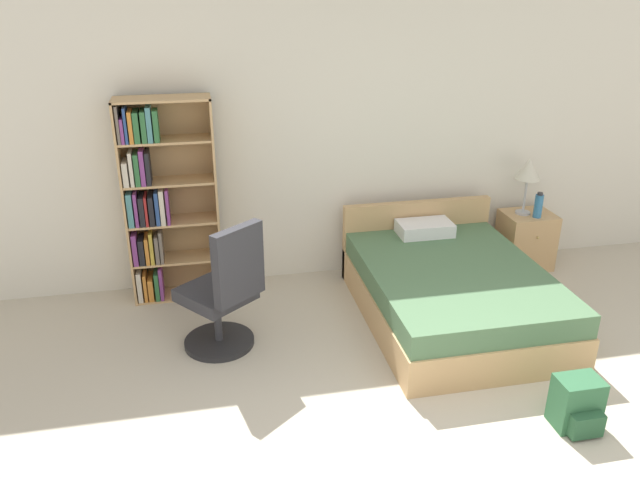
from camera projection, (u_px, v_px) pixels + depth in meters
name	position (u px, v px, depth m)	size (l,w,h in m)	color
wall_back	(350.00, 141.00, 5.75)	(9.00, 0.06, 2.60)	silver
bookshelf	(159.00, 201.00, 5.37)	(0.79, 0.30, 1.80)	tan
bed	(450.00, 289.00, 5.30)	(1.44, 1.94, 0.74)	tan
office_chair	(224.00, 295.00, 4.74)	(0.71, 0.72, 1.08)	#232326
nightstand	(526.00, 240.00, 6.21)	(0.48, 0.43, 0.56)	tan
table_lamp	(528.00, 171.00, 5.93)	(0.24, 0.24, 0.55)	#B2B2B7
water_bottle	(538.00, 206.00, 5.97)	(0.08, 0.08, 0.25)	teal
backpack_green	(577.00, 404.00, 4.03)	(0.29, 0.28, 0.35)	#2D603D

